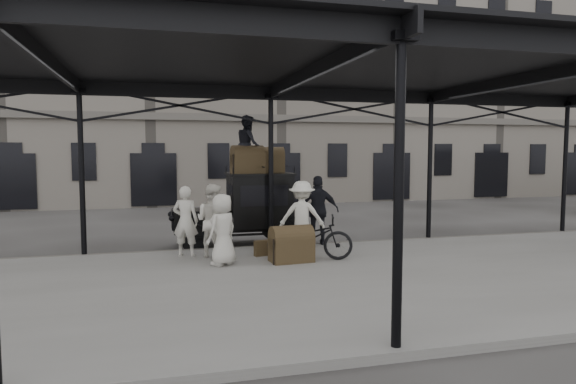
# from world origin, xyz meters

# --- Properties ---
(ground) EXTENTS (120.00, 120.00, 0.00)m
(ground) POSITION_xyz_m (0.00, 0.00, 0.00)
(ground) COLOR #383533
(ground) RESTS_ON ground
(platform) EXTENTS (28.00, 8.00, 0.15)m
(platform) POSITION_xyz_m (0.00, -2.00, 0.07)
(platform) COLOR slate
(platform) RESTS_ON ground
(canopy) EXTENTS (22.50, 9.00, 4.74)m
(canopy) POSITION_xyz_m (0.00, -1.72, 4.60)
(canopy) COLOR black
(canopy) RESTS_ON ground
(building_frontage) EXTENTS (64.00, 8.00, 14.00)m
(building_frontage) POSITION_xyz_m (0.00, 18.00, 7.00)
(building_frontage) COLOR slate
(building_frontage) RESTS_ON ground
(taxi) EXTENTS (3.65, 1.55, 2.18)m
(taxi) POSITION_xyz_m (-0.45, 2.99, 1.20)
(taxi) COLOR black
(taxi) RESTS_ON ground
(porter_left) EXTENTS (0.77, 0.64, 1.81)m
(porter_left) POSITION_xyz_m (-2.44, 1.11, 1.05)
(porter_left) COLOR beige
(porter_left) RESTS_ON platform
(porter_midleft) EXTENTS (1.15, 1.12, 1.86)m
(porter_midleft) POSITION_xyz_m (-1.79, 0.82, 1.08)
(porter_midleft) COLOR silver
(porter_midleft) RESTS_ON platform
(porter_centre) EXTENTS (0.98, 0.93, 1.69)m
(porter_centre) POSITION_xyz_m (-1.66, -0.14, 1.00)
(porter_centre) COLOR beige
(porter_centre) RESTS_ON platform
(porter_official) EXTENTS (1.25, 0.80, 1.98)m
(porter_official) POSITION_xyz_m (1.35, 1.80, 1.14)
(porter_official) COLOR black
(porter_official) RESTS_ON platform
(porter_right) EXTENTS (1.38, 1.05, 1.89)m
(porter_right) POSITION_xyz_m (0.63, 1.05, 1.09)
(porter_right) COLOR silver
(porter_right) RESTS_ON platform
(bicycle) EXTENTS (2.24, 1.34, 1.11)m
(bicycle) POSITION_xyz_m (0.51, -0.08, 0.71)
(bicycle) COLOR black
(bicycle) RESTS_ON platform
(porter_roof) EXTENTS (0.66, 0.84, 1.70)m
(porter_roof) POSITION_xyz_m (-0.48, 2.89, 3.03)
(porter_roof) COLOR black
(porter_roof) RESTS_ON taxi
(steamer_trunk_roof_near) EXTENTS (0.98, 0.67, 0.68)m
(steamer_trunk_roof_near) POSITION_xyz_m (-0.53, 2.74, 2.52)
(steamer_trunk_roof_near) COLOR #41301E
(steamer_trunk_roof_near) RESTS_ON taxi
(steamer_trunk_roof_far) EXTENTS (0.89, 0.55, 0.64)m
(steamer_trunk_roof_far) POSITION_xyz_m (0.22, 3.19, 2.50)
(steamer_trunk_roof_far) COLOR #41301E
(steamer_trunk_roof_far) RESTS_ON taxi
(steamer_trunk_platform) EXTENTS (1.06, 0.71, 0.74)m
(steamer_trunk_platform) POSITION_xyz_m (-0.00, -0.22, 0.52)
(steamer_trunk_platform) COLOR #41301E
(steamer_trunk_platform) RESTS_ON platform
(wicker_hamper) EXTENTS (0.64, 0.51, 0.50)m
(wicker_hamper) POSITION_xyz_m (0.34, 0.47, 0.40)
(wicker_hamper) COLOR brown
(wicker_hamper) RESTS_ON platform
(suitcase_upright) EXTENTS (0.15, 0.60, 0.45)m
(suitcase_upright) POSITION_xyz_m (1.01, 1.80, 0.38)
(suitcase_upright) COLOR #41301E
(suitcase_upright) RESTS_ON platform
(suitcase_flat) EXTENTS (0.62, 0.29, 0.40)m
(suitcase_flat) POSITION_xyz_m (-0.46, 0.66, 0.35)
(suitcase_flat) COLOR #41301E
(suitcase_flat) RESTS_ON platform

